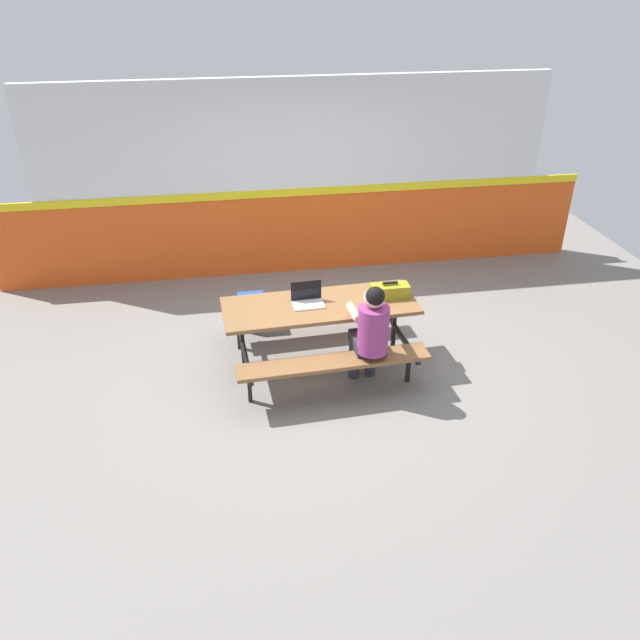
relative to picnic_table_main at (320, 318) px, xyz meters
name	(u,v)px	position (x,y,z in m)	size (l,w,h in m)	color
ground_plane	(329,364)	(0.10, 0.00, -0.59)	(10.00, 10.00, 0.02)	gray
accent_backdrop	(297,184)	(0.10, 2.47, 0.67)	(8.00, 0.14, 2.60)	#E55119
picnic_table_main	(320,318)	(0.00, 0.00, 0.00)	(2.04, 1.64, 0.74)	brown
student_nearer	(371,329)	(0.41, -0.54, 0.13)	(0.37, 0.53, 1.21)	#2D2D38
laptop_silver	(307,300)	(-0.13, 0.03, 0.21)	(0.33, 0.24, 0.22)	silver
toolbox_grey	(390,291)	(0.75, 0.04, 0.23)	(0.40, 0.18, 0.18)	olive
backpack_dark	(251,311)	(-0.67, 0.93, -0.36)	(0.30, 0.22, 0.44)	#1E47B2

